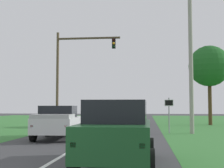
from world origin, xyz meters
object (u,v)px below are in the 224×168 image
pickup_truck_lead (59,122)px  keep_moving_sign (169,110)px  traffic_light (72,66)px  utility_pole_right (191,64)px  oak_tree_right (209,66)px  red_suv_near (117,131)px

pickup_truck_lead → keep_moving_sign: size_ratio=2.05×
traffic_light → utility_pole_right: utility_pole_right is taller
pickup_truck_lead → oak_tree_right: size_ratio=0.63×
keep_moving_sign → utility_pole_right: utility_pole_right is taller
keep_moving_sign → oak_tree_right: 12.10m
traffic_light → red_suv_near: bearing=-72.5°
pickup_truck_lead → keep_moving_sign: 7.80m
red_suv_near → oak_tree_right: oak_tree_right is taller
traffic_light → oak_tree_right: size_ratio=1.12×
pickup_truck_lead → utility_pole_right: bearing=28.7°
red_suv_near → pickup_truck_lead: red_suv_near is taller
red_suv_near → keep_moving_sign: 12.18m
utility_pole_right → keep_moving_sign: bearing=178.3°
red_suv_near → keep_moving_sign: bearing=78.4°
red_suv_near → pickup_truck_lead: 8.52m
traffic_light → utility_pole_right: 12.16m
pickup_truck_lead → red_suv_near: bearing=-62.1°
red_suv_near → traffic_light: 20.30m
oak_tree_right → traffic_light: bearing=-165.6°
red_suv_near → keep_moving_sign: size_ratio=1.95×
oak_tree_right → utility_pole_right: (-3.20, -10.36, -1.13)m
traffic_light → oak_tree_right: bearing=14.4°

